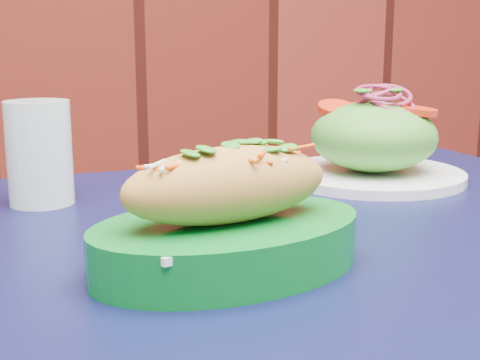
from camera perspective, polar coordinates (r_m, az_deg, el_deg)
name	(u,v)px	position (r m, az deg, el deg)	size (l,w,h in m)	color
cafe_table	(349,332)	(0.65, 9.27, -12.71)	(0.81, 0.81, 0.75)	black
banh_mi_basket	(228,220)	(0.53, -1.01, -3.43)	(0.25, 0.18, 0.11)	#06691F
salad_plate	(373,143)	(0.87, 11.30, 3.09)	(0.24, 0.24, 0.12)	white
water_glass	(39,153)	(0.76, -16.74, 2.22)	(0.07, 0.07, 0.11)	silver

